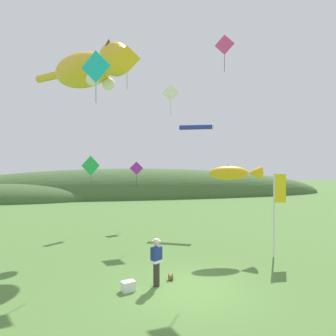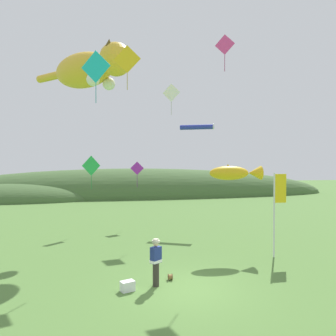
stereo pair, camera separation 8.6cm
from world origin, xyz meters
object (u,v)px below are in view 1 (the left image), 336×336
kite_fish_windsock (235,173)px  kite_diamond_green (91,166)px  kite_diamond_white (171,93)px  kite_diamond_pink (225,45)px  kite_tube_streamer (197,127)px  picnic_cooler (128,286)px  kite_giant_cat (89,69)px  kite_diamond_violet (136,169)px  kite_spool (171,277)px  kite_diamond_teal (96,67)px  kite_diamond_gold (127,59)px  festival_attendant (156,261)px  festival_banner_pole (277,202)px

kite_fish_windsock → kite_diamond_green: kite_diamond_green is taller
kite_diamond_white → kite_diamond_pink: bearing=-70.3°
kite_tube_streamer → picnic_cooler: bearing=-116.0°
kite_diamond_green → kite_diamond_pink: bearing=-36.5°
kite_giant_cat → kite_tube_streamer: 8.54m
kite_fish_windsock → kite_diamond_pink: 6.94m
kite_giant_cat → kite_diamond_white: size_ratio=3.09×
kite_giant_cat → kite_diamond_violet: size_ratio=3.60×
kite_fish_windsock → kite_tube_streamer: kite_tube_streamer is taller
picnic_cooler → kite_giant_cat: size_ratio=0.09×
kite_spool → kite_diamond_violet: bearing=92.1°
kite_spool → kite_diamond_teal: kite_diamond_teal is taller
picnic_cooler → kite_diamond_teal: kite_diamond_teal is taller
kite_diamond_pink → kite_diamond_gold: 5.33m
kite_diamond_green → kite_fish_windsock: bearing=-39.2°
kite_giant_cat → kite_diamond_teal: kite_giant_cat is taller
picnic_cooler → kite_fish_windsock: (5.80, 4.45, 3.88)m
kite_diamond_white → kite_diamond_green: size_ratio=0.97×
kite_spool → kite_diamond_white: bearing=79.3°
kite_diamond_pink → festival_attendant: bearing=-131.8°
kite_spool → kite_diamond_gold: kite_diamond_gold is taller
kite_diamond_teal → kite_diamond_green: bearing=95.1°
festival_attendant → kite_fish_windsock: 7.03m
kite_spool → kite_diamond_teal: 9.66m
kite_diamond_white → kite_diamond_violet: (-2.28, 1.28, -5.27)m
kite_tube_streamer → kite_diamond_pink: size_ratio=1.23×
kite_diamond_green → kite_diamond_gold: (2.18, -4.60, 5.81)m
festival_banner_pole → kite_giant_cat: 14.18m
kite_tube_streamer → kite_diamond_green: 8.21m
kite_diamond_green → kite_diamond_gold: bearing=-64.6°
kite_spool → picnic_cooler: bearing=-155.0°
picnic_cooler → festival_attendant: bearing=14.6°
picnic_cooler → kite_tube_streamer: kite_tube_streamer is taller
kite_diamond_violet → festival_attendant: bearing=-91.1°
festival_banner_pole → kite_diamond_white: 10.92m
kite_giant_cat → kite_diamond_white: 5.62m
kite_diamond_violet → kite_diamond_gold: 8.45m
kite_giant_cat → kite_diamond_teal: bearing=-84.4°
kite_diamond_white → festival_attendant: bearing=-103.6°
kite_tube_streamer → kite_diamond_violet: (-4.46, 0.13, -3.06)m
kite_tube_streamer → kite_diamond_pink: (-0.24, -6.56, 3.75)m
kite_spool → kite_diamond_pink: kite_diamond_pink is taller
festival_attendant → kite_spool: festival_attendant is taller
kite_tube_streamer → kite_diamond_white: (-2.18, -1.15, 2.21)m
festival_banner_pole → kite_diamond_violet: size_ratio=2.19×
kite_tube_streamer → kite_diamond_gold: size_ratio=1.03×
kite_diamond_white → kite_diamond_teal: size_ratio=0.92×
kite_tube_streamer → kite_diamond_violet: size_ratio=1.31×
festival_attendant → kite_diamond_gold: bearing=97.4°
kite_spool → kite_diamond_white: kite_diamond_white is taller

